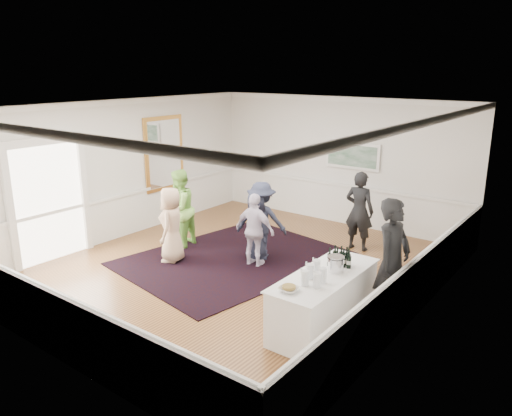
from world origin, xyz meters
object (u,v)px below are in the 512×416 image
Objects in this scene: guest_navy at (256,226)px; guest_dark_b at (359,211)px; guest_green at (179,209)px; guest_dark_a at (261,220)px; bartender at (392,262)px; serving_table at (324,301)px; guest_lilac at (255,230)px; ice_bucket at (336,264)px; guest_tan at (172,225)px; nut_bowl at (289,288)px.

guest_dark_b is at bearing -92.26° from guest_navy.
guest_dark_a is at bearing 98.49° from guest_green.
bartender is at bearing 136.39° from guest_dark_a.
guest_navy is (-2.55, 1.65, 0.28)m from serving_table.
ice_bucket is (2.42, -1.15, 0.24)m from guest_lilac.
ice_bucket is (3.93, -0.32, 0.21)m from guest_tan.
bartender reaches higher than ice_bucket.
guest_dark_b is (1.24, 2.12, 0.13)m from guest_lilac.
guest_dark_b is at bearing 103.04° from nut_bowl.
guest_dark_a is 2.18m from guest_dark_b.
serving_table is 1.38× the size of guest_tan.
bartender is 1.28× the size of guest_tan.
guest_navy is (-0.20, 0.31, -0.02)m from guest_lilac.
bartender is at bearing 75.15° from guest_green.
nut_bowl is (2.23, -2.15, 0.17)m from guest_lilac.
guest_dark_a is 0.93× the size of guest_dark_b.
guest_dark_b is (3.22, 2.26, -0.00)m from guest_green.
ice_bucket is at bearing 69.93° from serving_table.
guest_tan is 1.72m from guest_lilac.
guest_dark_b is (1.42, 1.65, 0.06)m from guest_dark_a.
serving_table is 7.56× the size of nut_bowl.
bartender is 4.60m from guest_tan.
guest_green is at bearing 50.45° from guest_navy.
nut_bowl reaches higher than serving_table.
bartender is at bearing 61.90° from nut_bowl.
guest_dark_b is (2.75, 2.95, 0.09)m from guest_tan.
guest_dark_b is at bearing 109.82° from ice_bucket.
serving_table is 3.05m from guest_navy.
bartender is (0.73, 0.78, 0.56)m from serving_table.
guest_dark_a is 0.18m from guest_navy.
ice_bucket is at bearing -172.74° from guest_navy.
bartender reaches higher than guest_lilac.
nut_bowl is at bearing 158.86° from bartender.
bartender is 1.24× the size of guest_dark_a.
guest_dark_a is (-3.26, 1.03, -0.19)m from bartender.
guest_dark_a reaches higher than guest_lilac.
bartender is 3.25m from guest_dark_b.
guest_green is 1.08× the size of guest_dark_a.
guest_navy reaches higher than ice_bucket.
guest_dark_a is 5.68× the size of nut_bowl.
guest_dark_a is at bearing -72.65° from guest_lilac.
ice_bucket is at bearing 57.08° from guest_tan.
guest_tan reaches higher than nut_bowl.
ice_bucket reaches higher than nut_bowl.
serving_table is 1.23× the size of guest_green.
guest_tan is 1.85m from guest_dark_a.
guest_navy is at bearing -60.65° from guest_lilac.
guest_tan is 5.47× the size of nut_bowl.
guest_green reaches higher than serving_table.
guest_lilac is (1.98, 0.14, -0.13)m from guest_green.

